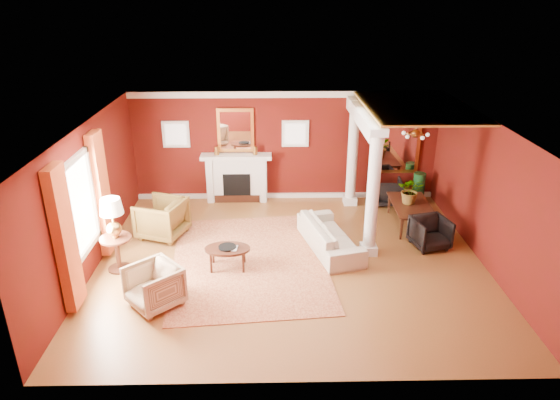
{
  "coord_description": "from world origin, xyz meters",
  "views": [
    {
      "loc": [
        -0.4,
        -9.14,
        5.3
      ],
      "look_at": [
        -0.21,
        0.59,
        1.15
      ],
      "focal_mm": 32.0,
      "sensor_mm": 36.0,
      "label": 1
    }
  ],
  "objects_px": {
    "armchair_stripe": "(154,284)",
    "dining_table": "(412,209)",
    "sofa": "(330,231)",
    "armchair_leopard": "(162,216)",
    "coffee_table": "(227,250)",
    "side_table": "(113,222)"
  },
  "relations": [
    {
      "from": "side_table",
      "to": "dining_table",
      "type": "relative_size",
      "value": 0.98
    },
    {
      "from": "coffee_table",
      "to": "side_table",
      "type": "bearing_deg",
      "value": -179.95
    },
    {
      "from": "armchair_leopard",
      "to": "armchair_stripe",
      "type": "xyz_separation_m",
      "value": [
        0.4,
        -2.74,
        -0.06
      ]
    },
    {
      "from": "side_table",
      "to": "armchair_stripe",
      "type": "bearing_deg",
      "value": -51.67
    },
    {
      "from": "side_table",
      "to": "dining_table",
      "type": "bearing_deg",
      "value": 16.35
    },
    {
      "from": "armchair_stripe",
      "to": "dining_table",
      "type": "height_order",
      "value": "dining_table"
    },
    {
      "from": "armchair_stripe",
      "to": "dining_table",
      "type": "xyz_separation_m",
      "value": [
        5.47,
        3.16,
        0.01
      ]
    },
    {
      "from": "armchair_leopard",
      "to": "armchair_stripe",
      "type": "relative_size",
      "value": 1.15
    },
    {
      "from": "sofa",
      "to": "armchair_leopard",
      "type": "height_order",
      "value": "armchair_leopard"
    },
    {
      "from": "armchair_leopard",
      "to": "coffee_table",
      "type": "distance_m",
      "value": 2.18
    },
    {
      "from": "sofa",
      "to": "coffee_table",
      "type": "xyz_separation_m",
      "value": [
        -2.17,
        -0.79,
        0.0
      ]
    },
    {
      "from": "sofa",
      "to": "coffee_table",
      "type": "bearing_deg",
      "value": 95.46
    },
    {
      "from": "dining_table",
      "to": "sofa",
      "type": "bearing_deg",
      "value": 119.54
    },
    {
      "from": "coffee_table",
      "to": "dining_table",
      "type": "distance_m",
      "value": 4.66
    },
    {
      "from": "sofa",
      "to": "side_table",
      "type": "xyz_separation_m",
      "value": [
        -4.39,
        -0.79,
        0.64
      ]
    },
    {
      "from": "dining_table",
      "to": "side_table",
      "type": "bearing_deg",
      "value": 107.99
    },
    {
      "from": "armchair_leopard",
      "to": "dining_table",
      "type": "xyz_separation_m",
      "value": [
        5.87,
        0.43,
        -0.05
      ]
    },
    {
      "from": "armchair_stripe",
      "to": "armchair_leopard",
      "type": "bearing_deg",
      "value": 145.88
    },
    {
      "from": "coffee_table",
      "to": "sofa",
      "type": "bearing_deg",
      "value": 20.04
    },
    {
      "from": "armchair_leopard",
      "to": "dining_table",
      "type": "distance_m",
      "value": 5.88
    },
    {
      "from": "sofa",
      "to": "side_table",
      "type": "height_order",
      "value": "side_table"
    },
    {
      "from": "sofa",
      "to": "armchair_stripe",
      "type": "bearing_deg",
      "value": 106.73
    }
  ]
}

